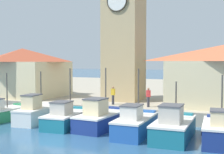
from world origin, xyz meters
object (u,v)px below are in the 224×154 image
warehouse_left (23,72)px  dock_worker_near_tower (148,97)px  fishing_boat_mid_right (135,124)px  dock_worker_along_quay (113,95)px  fishing_boat_center (101,118)px  fishing_boat_right_inner (174,127)px  fishing_boat_mid_left (66,118)px  fishing_boat_left_outer (1,113)px  fishing_boat_right_outer (221,131)px  fishing_boat_left_inner (37,113)px  clock_tower (124,28)px

warehouse_left → dock_worker_near_tower: (15.22, -2.54, -1.83)m
fishing_boat_mid_right → dock_worker_along_quay: 7.17m
fishing_boat_center → fishing_boat_right_inner: (5.55, -1.02, 0.01)m
fishing_boat_mid_left → warehouse_left: warehouse_left is taller
fishing_boat_left_outer → fishing_boat_mid_right: fishing_boat_mid_right is taller
fishing_boat_left_outer → fishing_boat_right_outer: 17.25m
warehouse_left → dock_worker_near_tower: size_ratio=5.59×
fishing_boat_left_outer → fishing_boat_mid_left: 6.19m
dock_worker_along_quay → fishing_boat_left_outer: bearing=-144.3°
fishing_boat_right_outer → dock_worker_along_quay: 11.19m
fishing_boat_left_outer → fishing_boat_mid_left: (6.18, 0.24, 0.03)m
fishing_boat_left_inner → dock_worker_along_quay: size_ratio=2.99×
clock_tower → dock_worker_along_quay: 7.15m
fishing_boat_mid_left → fishing_boat_right_outer: size_ratio=1.07×
fishing_boat_right_outer → warehouse_left: 23.14m
dock_worker_near_tower → fishing_boat_mid_left: bearing=-133.1°
clock_tower → warehouse_left: bearing=-175.0°
fishing_boat_left_outer → fishing_boat_center: 8.88m
fishing_boat_right_inner → dock_worker_near_tower: 6.75m
fishing_boat_center → dock_worker_near_tower: bearing=65.3°
fishing_boat_right_inner → dock_worker_near_tower: size_ratio=3.17×
fishing_boat_left_outer → fishing_boat_right_outer: size_ratio=1.16×
fishing_boat_right_inner → fishing_boat_right_outer: size_ratio=1.11×
fishing_boat_center → dock_worker_near_tower: 5.31m
clock_tower → fishing_boat_left_outer: bearing=-129.7°
fishing_boat_mid_left → dock_worker_near_tower: 7.18m
fishing_boat_right_inner → fishing_boat_left_outer: bearing=178.7°
fishing_boat_left_inner → fishing_boat_mid_left: bearing=-8.6°
fishing_boat_center → warehouse_left: size_ratio=0.58×
fishing_boat_left_inner → fishing_boat_center: 5.72m
fishing_boat_center → fishing_boat_right_inner: fishing_boat_center is taller
fishing_boat_left_inner → dock_worker_near_tower: bearing=30.8°
fishing_boat_left_inner → fishing_boat_mid_right: size_ratio=0.97×
fishing_boat_left_outer → fishing_boat_right_inner: (14.40, -0.33, 0.12)m
fishing_boat_mid_left → dock_worker_near_tower: size_ratio=3.06×
fishing_boat_center → dock_worker_along_quay: 5.11m
fishing_boat_center → fishing_boat_right_outer: 8.45m
fishing_boat_mid_right → dock_worker_along_quay: fishing_boat_mid_right is taller
fishing_boat_mid_right → clock_tower: 12.60m
clock_tower → dock_worker_near_tower: clock_tower is taller
fishing_boat_center → dock_worker_near_tower: (2.16, 4.70, 1.15)m
warehouse_left → fishing_boat_center: bearing=-29.0°
fishing_boat_right_outer → fishing_boat_mid_left: bearing=177.7°
fishing_boat_left_inner → fishing_boat_right_inner: size_ratio=0.94×
fishing_boat_left_outer → fishing_boat_left_inner: bearing=12.5°
fishing_boat_mid_left → dock_worker_along_quay: (1.54, 5.31, 1.23)m
fishing_boat_center → dock_worker_near_tower: size_ratio=3.23×
fishing_boat_left_inner → clock_tower: 11.89m
fishing_boat_right_inner → clock_tower: clock_tower is taller
fishing_boat_center → fishing_boat_right_inner: size_ratio=1.02×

